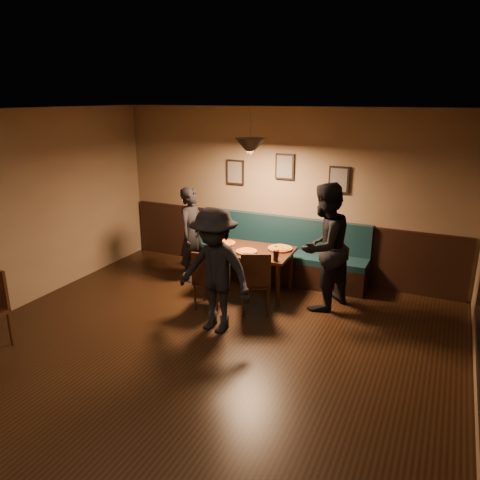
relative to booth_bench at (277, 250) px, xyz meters
The scene contains 23 objects.
floor 3.24m from the booth_bench, 90.00° to the right, with size 7.00×7.00×0.00m, color black.
ceiling 3.94m from the booth_bench, 90.00° to the right, with size 7.00×7.00×0.00m, color silver.
wall_back 0.95m from the booth_bench, 90.00° to the left, with size 6.00×6.00×0.00m, color #8C704F.
wainscot 0.27m from the booth_bench, 90.00° to the left, with size 5.88×0.06×1.00m, color black.
booth_bench is the anchor object (origin of this frame).
picture_left 1.52m from the booth_bench, 163.30° to the left, with size 0.32×0.04×0.42m, color black.
picture_center 1.38m from the booth_bench, 90.00° to the left, with size 0.32×0.04×0.42m, color black.
picture_right 1.52m from the booth_bench, 16.70° to the left, with size 0.32×0.04×0.42m, color black.
pendant_lamp 1.90m from the booth_bench, 103.84° to the right, with size 0.44×0.44×0.25m, color black.
dining_table 0.77m from the booth_bench, 103.84° to the right, with size 1.30×0.84×0.70m, color black.
chair_near_left 1.56m from the booth_bench, 107.36° to the right, with size 0.39×0.39×0.89m, color black, non-canonical shape.
chair_near_right 1.34m from the booth_bench, 82.50° to the right, with size 0.41×0.41×0.93m, color black, non-canonical shape.
diner_left 1.43m from the booth_bench, 153.32° to the right, with size 0.57×0.37×1.56m, color black.
diner_right 1.33m from the booth_bench, 38.32° to the right, with size 0.89×0.69×1.83m, color black.
diner_front 2.07m from the booth_bench, 92.45° to the right, with size 1.06×0.61×1.65m, color black.
pizza_a 0.94m from the booth_bench, 135.05° to the right, with size 0.32×0.32×0.04m, color #C08124.
pizza_b 0.92m from the booth_bench, 100.81° to the right, with size 0.32×0.32×0.04m, color orange.
pizza_c 0.63m from the booth_bench, 65.24° to the right, with size 0.37×0.37×0.04m, color #C26824.
soda_glass 1.13m from the booth_bench, 70.76° to the right, with size 0.07×0.07×0.15m, color black.
tabasco_bottle 0.92m from the booth_bench, 68.74° to the right, with size 0.03×0.03×0.11m, color #A81B05.
napkin_a 0.92m from the booth_bench, 145.27° to the right, with size 0.15×0.15×0.01m, color #217C2E.
napkin_b 1.29m from the booth_bench, 124.97° to the right, with size 0.14×0.14×0.01m, color #1B6734.
cutlery_set 1.11m from the booth_bench, 101.33° to the right, with size 0.02×0.21×0.00m, color silver.
Camera 1 is at (2.52, -3.67, 2.95)m, focal length 34.47 mm.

